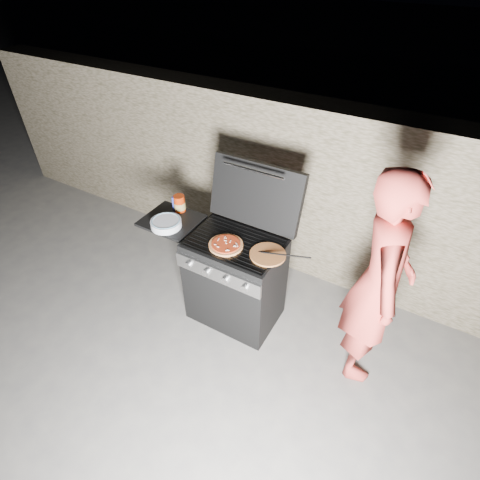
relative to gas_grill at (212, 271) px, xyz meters
The scene contains 10 objects.
ground 0.52m from the gas_grill, ahead, with size 50.00×50.00×0.00m, color #514F4E.
stone_wall 1.17m from the gas_grill, 76.61° to the left, with size 8.00×0.35×1.80m, color #756754.
gas_grill is the anchor object (origin of this frame).
pizza_topped 0.52m from the gas_grill, 21.43° to the right, with size 0.28×0.28×0.03m, color tan, non-canonical shape.
pizza_plain 0.73m from the gas_grill, ahead, with size 0.29×0.29×0.02m, color #CA7739.
sauce_jar 0.70m from the gas_grill, 160.22° to the left, with size 0.10×0.10×0.16m, color #A22606.
blue_carton 0.72m from the gas_grill, 161.83° to the left, with size 0.06×0.04×0.13m, color navy.
plate_stack 0.63m from the gas_grill, 164.82° to the right, with size 0.27×0.27×0.06m, color silver.
person 1.50m from the gas_grill, ahead, with size 0.68×0.44×1.86m, color #C03C34.
tongs 0.85m from the gas_grill, ahead, with size 0.01×0.01×0.46m, color black.
Camera 1 is at (1.25, -2.08, 2.88)m, focal length 28.00 mm.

